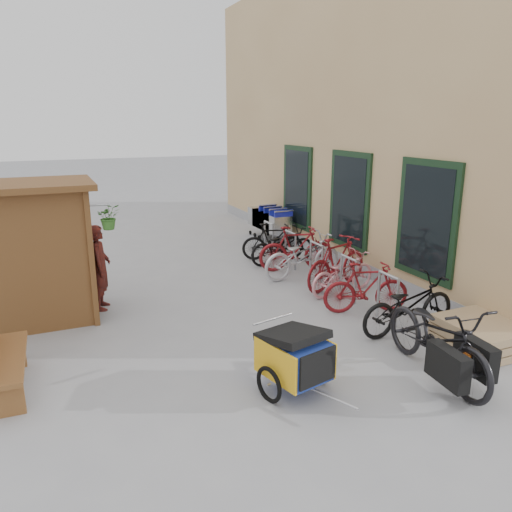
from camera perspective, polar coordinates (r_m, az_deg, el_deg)
name	(u,v)px	position (r m, az deg, el deg)	size (l,w,h in m)	color
ground	(265,345)	(7.88, 1.06, -10.11)	(80.00, 80.00, 0.00)	#98989A
building	(416,115)	(14.48, 17.86, 15.10)	(6.07, 13.00, 7.00)	tan
kiosk	(24,234)	(9.12, -24.99, 2.30)	(2.49, 1.65, 2.40)	brown
bike_rack	(316,259)	(10.70, 6.91, -0.30)	(0.05, 5.35, 0.86)	#A5A8AD
pallet_stack	(482,334)	(8.45, 24.37, -8.17)	(1.00, 1.20, 0.40)	tan
shopping_carts	(269,220)	(14.35, 1.49, 4.16)	(0.57, 1.92, 1.02)	silver
child_trailer	(295,355)	(6.48, 4.45, -11.26)	(0.97, 1.54, 0.89)	#1C3C9C
cargo_bike	(439,338)	(7.19, 20.15, -8.83)	(0.97, 2.21, 1.13)	black
person_kiosk	(100,267)	(9.49, -17.42, -1.25)	(0.57, 0.38, 1.58)	maroon
bike_0	(409,305)	(8.49, 17.04, -5.38)	(0.63, 1.82, 0.95)	black
bike_1	(366,288)	(9.17, 12.48, -3.55)	(0.44, 1.57, 0.94)	maroon
bike_2	(343,273)	(10.08, 9.90, -1.95)	(0.56, 1.61, 0.85)	pink
bike_3	(337,262)	(10.37, 9.24, -0.72)	(0.51, 1.82, 1.10)	maroon
bike_4	(303,256)	(10.96, 5.37, 0.02)	(0.66, 1.89, 0.99)	#B9B9BF
bike_5	(296,248)	(11.46, 4.62, 0.86)	(0.49, 1.74, 1.05)	maroon
bike_6	(283,246)	(12.02, 3.05, 1.21)	(0.60, 1.71, 0.90)	black
bike_7	(273,242)	(12.34, 1.95, 1.66)	(0.43, 1.54, 0.92)	black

